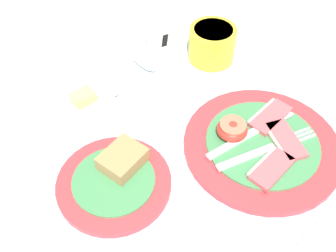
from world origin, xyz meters
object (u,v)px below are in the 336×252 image
at_px(butter_dish, 84,103).
at_px(sugar_cup, 212,43).
at_px(breakfast_plate, 260,143).
at_px(bread_plate, 116,179).
at_px(number_card, 162,38).
at_px(teaspoon_near_cup, 114,94).
at_px(teaspoon_by_saucer, 152,69).

bearing_deg(butter_dish, sugar_cup, 1.96).
height_order(breakfast_plate, sugar_cup, sugar_cup).
xyz_separation_m(sugar_cup, butter_dish, (-0.28, -0.01, -0.03)).
relative_size(bread_plate, number_card, 2.44).
xyz_separation_m(breakfast_plate, number_card, (-0.03, 0.30, 0.03)).
xyz_separation_m(breakfast_plate, teaspoon_near_cup, (-0.17, 0.23, -0.00)).
distance_m(bread_plate, sugar_cup, 0.36).
xyz_separation_m(bread_plate, teaspoon_near_cup, (0.07, 0.18, -0.01)).
bearing_deg(number_card, bread_plate, -125.51).
relative_size(teaspoon_by_saucer, teaspoon_near_cup, 1.22).
bearing_deg(bread_plate, butter_dish, 85.21).
bearing_deg(butter_dish, teaspoon_near_cup, -2.28).
bearing_deg(teaspoon_near_cup, teaspoon_by_saucer, -121.40).
distance_m(butter_dish, teaspoon_near_cup, 0.06).
height_order(bread_plate, sugar_cup, sugar_cup).
xyz_separation_m(sugar_cup, number_card, (-0.08, 0.06, -0.00)).
bearing_deg(sugar_cup, bread_plate, -146.80).
distance_m(bread_plate, teaspoon_by_saucer, 0.27).
bearing_deg(bread_plate, teaspoon_near_cup, 68.13).
bearing_deg(sugar_cup, teaspoon_by_saucer, 171.67).
distance_m(sugar_cup, number_card, 0.10).
bearing_deg(breakfast_plate, butter_dish, 134.49).
bearing_deg(bread_plate, breakfast_plate, -10.76).
relative_size(number_card, teaspoon_near_cup, 0.47).
xyz_separation_m(breakfast_plate, bread_plate, (-0.24, 0.05, 0.00)).
relative_size(breakfast_plate, teaspoon_by_saucer, 1.38).
xyz_separation_m(butter_dish, number_card, (0.20, 0.07, 0.03)).
bearing_deg(teaspoon_near_cup, number_card, -111.23).
xyz_separation_m(bread_plate, butter_dish, (0.02, 0.19, -0.00)).
bearing_deg(number_card, teaspoon_by_saucer, -131.42).
relative_size(bread_plate, butter_dish, 1.63).
distance_m(breakfast_plate, teaspoon_near_cup, 0.29).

